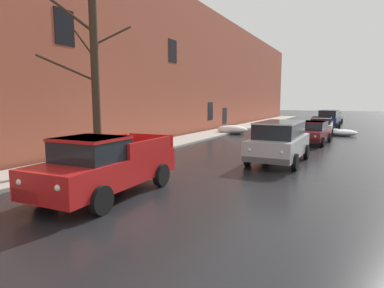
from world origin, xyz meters
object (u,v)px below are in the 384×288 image
at_px(suv_darkblue_queued_behind_truck, 329,118).
at_px(fire_hydrant, 69,166).
at_px(sedan_maroon_parked_kerbside_mid, 313,132).
at_px(sedan_white_parked_far_down_block, 321,125).
at_px(pickup_truck_red_approaching_near_lane, 105,166).
at_px(bare_tree_second_along_sidewalk, 94,78).
at_px(suv_silver_parked_kerbside_close, 279,140).
at_px(sedan_grey_at_far_intersection, 333,118).

distance_m(suv_darkblue_queued_behind_truck, fire_hydrant, 27.56).
distance_m(sedan_maroon_parked_kerbside_mid, suv_darkblue_queued_behind_truck, 12.98).
bearing_deg(sedan_white_parked_far_down_block, pickup_truck_red_approaching_near_lane, -100.29).
xyz_separation_m(bare_tree_second_along_sidewalk, sedan_maroon_parked_kerbside_mid, (6.91, 12.21, -2.89)).
xyz_separation_m(bare_tree_second_along_sidewalk, sedan_white_parked_far_down_block, (6.82, 18.15, -2.89)).
xyz_separation_m(pickup_truck_red_approaching_near_lane, suv_silver_parked_kerbside_close, (3.35, 7.47, 0.11)).
xyz_separation_m(pickup_truck_red_approaching_near_lane, fire_hydrant, (-2.98, 1.32, -0.52)).
xyz_separation_m(pickup_truck_red_approaching_near_lane, suv_darkblue_queued_behind_truck, (3.84, 28.02, 0.11)).
height_order(sedan_white_parked_far_down_block, sedan_grey_at_far_intersection, same).
relative_size(sedan_maroon_parked_kerbside_mid, fire_hydrant, 6.37).
distance_m(pickup_truck_red_approaching_near_lane, suv_darkblue_queued_behind_truck, 28.28).
distance_m(bare_tree_second_along_sidewalk, sedan_maroon_parked_kerbside_mid, 14.33).
height_order(suv_darkblue_queued_behind_truck, fire_hydrant, suv_darkblue_queued_behind_truck).
relative_size(sedan_maroon_parked_kerbside_mid, sedan_grey_at_far_intersection, 1.03).
height_order(pickup_truck_red_approaching_near_lane, sedan_white_parked_far_down_block, pickup_truck_red_approaching_near_lane).
bearing_deg(pickup_truck_red_approaching_near_lane, suv_silver_parked_kerbside_close, 65.84).
bearing_deg(pickup_truck_red_approaching_near_lane, fire_hydrant, 156.08).
xyz_separation_m(sedan_maroon_parked_kerbside_mid, sedan_white_parked_far_down_block, (-0.09, 5.93, 0.00)).
height_order(suv_silver_parked_kerbside_close, fire_hydrant, suv_silver_parked_kerbside_close).
bearing_deg(sedan_grey_at_far_intersection, sedan_maroon_parked_kerbside_mid, -89.68).
bearing_deg(suv_silver_parked_kerbside_close, sedan_grey_at_far_intersection, 89.10).
relative_size(sedan_white_parked_far_down_block, suv_darkblue_queued_behind_truck, 1.00).
bearing_deg(suv_darkblue_queued_behind_truck, sedan_maroon_parked_kerbside_mid, -89.76).
bearing_deg(pickup_truck_red_approaching_near_lane, suv_darkblue_queued_behind_truck, 82.19).
relative_size(pickup_truck_red_approaching_near_lane, suv_silver_parked_kerbside_close, 1.03).
bearing_deg(sedan_maroon_parked_kerbside_mid, sedan_white_parked_far_down_block, 90.87).
height_order(sedan_white_parked_far_down_block, suv_darkblue_queued_behind_truck, suv_darkblue_queued_behind_truck).
bearing_deg(sedan_grey_at_far_intersection, sedan_white_parked_far_down_block, -89.91).
bearing_deg(fire_hydrant, sedan_grey_at_far_intersection, 78.64).
bearing_deg(fire_hydrant, suv_darkblue_queued_behind_truck, 75.67).
distance_m(sedan_white_parked_far_down_block, sedan_grey_at_far_intersection, 14.01).
relative_size(suv_silver_parked_kerbside_close, sedan_white_parked_far_down_block, 1.08).
relative_size(suv_silver_parked_kerbside_close, sedan_grey_at_far_intersection, 1.09).
bearing_deg(suv_silver_parked_kerbside_close, suv_darkblue_queued_behind_truck, 88.63).
bearing_deg(sedan_white_parked_far_down_block, bare_tree_second_along_sidewalk, -110.60).
relative_size(sedan_grey_at_far_intersection, fire_hydrant, 6.21).
distance_m(suv_silver_parked_kerbside_close, sedan_grey_at_far_intersection, 27.53).
height_order(pickup_truck_red_approaching_near_lane, sedan_maroon_parked_kerbside_mid, pickup_truck_red_approaching_near_lane).
bearing_deg(fire_hydrant, sedan_maroon_parked_kerbside_mid, 63.38).
relative_size(bare_tree_second_along_sidewalk, pickup_truck_red_approaching_near_lane, 1.40).
relative_size(sedan_maroon_parked_kerbside_mid, sedan_white_parked_far_down_block, 1.01).
height_order(sedan_grey_at_far_intersection, fire_hydrant, sedan_grey_at_far_intersection).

